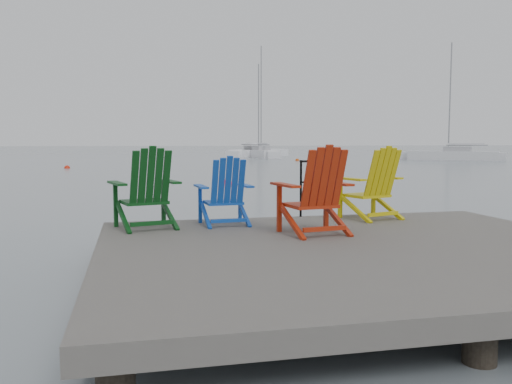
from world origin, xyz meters
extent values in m
plane|color=slate|center=(0.00, 0.00, 0.00)|extent=(400.00, 400.00, 0.00)
cube|color=#2D2A28|center=(0.00, 0.00, 0.40)|extent=(6.00, 5.00, 0.20)
cylinder|color=black|center=(-2.70, 2.20, -0.30)|extent=(0.26, 0.26, 1.20)
cylinder|color=black|center=(0.00, 2.20, -0.30)|extent=(0.26, 0.26, 1.20)
cylinder|color=black|center=(2.70, 2.20, -0.30)|extent=(0.26, 0.26, 1.20)
cylinder|color=black|center=(0.03, 2.45, 0.95)|extent=(0.04, 0.04, 0.90)
cylinder|color=black|center=(0.47, 2.45, 0.95)|extent=(0.04, 0.04, 0.90)
cylinder|color=black|center=(0.25, 2.45, 1.38)|extent=(0.48, 0.04, 0.04)
cylinder|color=black|center=(0.25, 2.45, 1.05)|extent=(0.44, 0.03, 0.03)
cube|color=#0A3C12|center=(-2.42, 1.92, 0.86)|extent=(0.69, 0.64, 0.04)
cube|color=#0A3C12|center=(-2.81, 2.04, 0.81)|extent=(0.07, 0.07, 0.61)
cube|color=#0A3C12|center=(-2.14, 2.21, 0.81)|extent=(0.07, 0.07, 0.61)
cube|color=#0A3C12|center=(-2.78, 1.81, 1.13)|extent=(0.29, 0.68, 0.03)
cube|color=#0A3C12|center=(-2.06, 1.99, 1.13)|extent=(0.29, 0.68, 0.03)
cube|color=#0A3C12|center=(-2.34, 1.57, 1.22)|extent=(0.59, 0.40, 0.75)
cube|color=#1043AC|center=(-1.30, 1.97, 0.81)|extent=(0.54, 0.49, 0.04)
cube|color=#1043AC|center=(-1.61, 2.14, 0.77)|extent=(0.05, 0.05, 0.54)
cube|color=#1043AC|center=(-1.01, 2.18, 0.77)|extent=(0.05, 0.05, 0.54)
cube|color=#1043AC|center=(-1.62, 1.93, 1.05)|extent=(0.15, 0.59, 0.03)
cube|color=#1043AC|center=(-0.97, 1.98, 1.05)|extent=(0.15, 0.59, 0.03)
cube|color=#1043AC|center=(-1.28, 1.66, 1.13)|extent=(0.49, 0.28, 0.66)
cube|color=#A3230B|center=(-0.30, 0.97, 0.86)|extent=(0.66, 0.61, 0.04)
cube|color=#A3230B|center=(-0.68, 1.14, 0.81)|extent=(0.06, 0.06, 0.62)
cube|color=#A3230B|center=(0.01, 1.24, 0.81)|extent=(0.06, 0.06, 0.62)
cube|color=#A3230B|center=(-0.67, 0.90, 1.14)|extent=(0.23, 0.69, 0.03)
cube|color=#A3230B|center=(0.07, 1.01, 1.14)|extent=(0.23, 0.69, 0.03)
cube|color=#A3230B|center=(-0.25, 0.62, 1.23)|extent=(0.58, 0.36, 0.76)
cube|color=#C9B80B|center=(0.99, 2.09, 0.85)|extent=(0.70, 0.66, 0.04)
cube|color=#C9B80B|center=(0.60, 2.20, 0.81)|extent=(0.07, 0.07, 0.61)
cube|color=#C9B80B|center=(1.25, 2.39, 0.81)|extent=(0.07, 0.07, 0.61)
cube|color=#C9B80B|center=(0.64, 1.96, 1.13)|extent=(0.32, 0.67, 0.03)
cube|color=#C9B80B|center=(1.35, 2.18, 1.13)|extent=(0.32, 0.67, 0.03)
cube|color=#C9B80B|center=(1.09, 1.75, 1.22)|extent=(0.59, 0.42, 0.75)
cube|color=silver|center=(10.50, 49.98, 0.25)|extent=(2.79, 7.35, 1.10)
cube|color=#9E9EA3|center=(10.55, 49.63, 0.95)|extent=(1.58, 2.30, 0.55)
cylinder|color=gray|center=(10.45, 50.34, 5.28)|extent=(0.12, 0.12, 8.96)
cube|color=white|center=(11.26, 53.64, 0.25)|extent=(8.24, 8.12, 1.10)
cube|color=#9E9EA3|center=(10.93, 53.32, 0.95)|extent=(3.14, 3.12, 0.55)
cylinder|color=gray|center=(11.59, 53.96, 6.54)|extent=(0.12, 0.12, 11.48)
cube|color=silver|center=(25.80, 38.35, 0.25)|extent=(7.33, 6.43, 1.10)
cube|color=#9E9EA3|center=(26.10, 38.11, 0.95)|extent=(2.70, 2.56, 0.55)
cylinder|color=gray|center=(25.50, 38.60, 5.66)|extent=(0.12, 0.12, 9.72)
sphere|color=red|center=(1.09, 15.49, 0.00)|extent=(0.40, 0.40, 0.40)
sphere|color=red|center=(-6.64, 30.21, 0.00)|extent=(0.38, 0.38, 0.38)
sphere|color=#C23F0B|center=(11.70, 37.30, 0.00)|extent=(0.39, 0.39, 0.39)
sphere|color=#C4440B|center=(11.56, 40.00, 0.00)|extent=(0.38, 0.38, 0.38)
camera|label=1|loc=(-2.56, -5.73, 1.70)|focal=38.00mm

